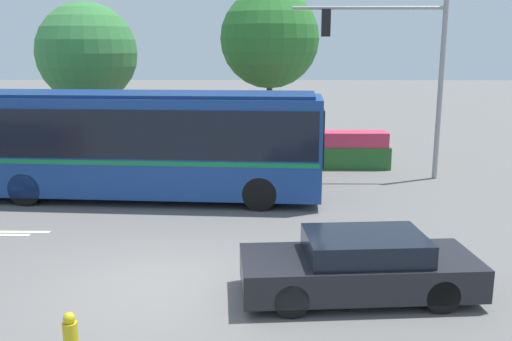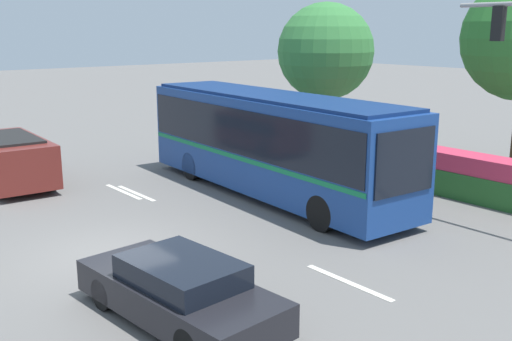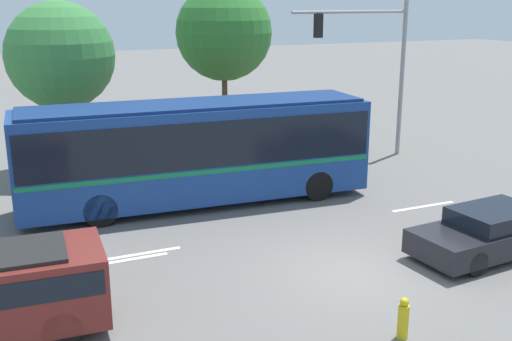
% 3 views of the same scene
% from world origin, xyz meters
% --- Properties ---
extents(ground_plane, '(140.00, 140.00, 0.00)m').
position_xyz_m(ground_plane, '(0.00, 0.00, 0.00)').
color(ground_plane, slate).
extents(city_bus, '(11.31, 3.22, 3.30)m').
position_xyz_m(city_bus, '(-1.71, 6.60, 1.88)').
color(city_bus, navy).
rests_on(city_bus, ground).
extents(sedan_foreground, '(4.56, 2.11, 1.23)m').
position_xyz_m(sedan_foreground, '(3.92, -0.45, 0.59)').
color(sedan_foreground, black).
rests_on(sedan_foreground, ground).
extents(traffic_light_pole, '(5.30, 0.24, 6.44)m').
position_xyz_m(traffic_light_pole, '(7.00, 9.42, 4.21)').
color(traffic_light_pole, gray).
rests_on(traffic_light_pole, ground).
extents(flowering_hedge, '(10.41, 1.09, 1.43)m').
position_xyz_m(flowering_hedge, '(1.80, 11.24, 0.70)').
color(flowering_hedge, '#286028').
rests_on(flowering_hedge, ground).
extents(street_tree_left, '(4.00, 4.00, 6.41)m').
position_xyz_m(street_tree_left, '(-4.99, 12.42, 4.39)').
color(street_tree_left, brown).
rests_on(street_tree_left, ground).
extents(street_tree_centre, '(4.31, 4.31, 7.15)m').
position_xyz_m(street_tree_centre, '(2.36, 14.60, 4.99)').
color(street_tree_centre, brown).
rests_on(street_tree_centre, ground).
extents(fire_hydrant, '(0.22, 0.22, 0.86)m').
position_xyz_m(fire_hydrant, '(-0.76, -2.94, 0.41)').
color(fire_hydrant, gold).
rests_on(fire_hydrant, ground).
extents(lane_stripe_mid, '(2.40, 0.16, 0.01)m').
position_xyz_m(lane_stripe_mid, '(-4.59, 3.20, 0.01)').
color(lane_stripe_mid, silver).
rests_on(lane_stripe_mid, ground).
extents(lane_stripe_far, '(2.40, 0.16, 0.01)m').
position_xyz_m(lane_stripe_far, '(4.76, 3.26, 0.01)').
color(lane_stripe_far, silver).
rests_on(lane_stripe_far, ground).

